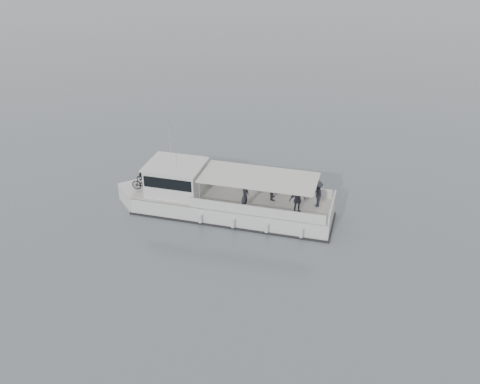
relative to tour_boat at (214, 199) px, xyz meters
The scene contains 2 objects.
ground 4.06m from the tour_boat, 154.80° to the right, with size 1400.00×1400.00×0.00m, color #515B5F.
tour_boat is the anchor object (origin of this frame).
Camera 1 is at (20.12, -18.61, 15.49)m, focal length 40.00 mm.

